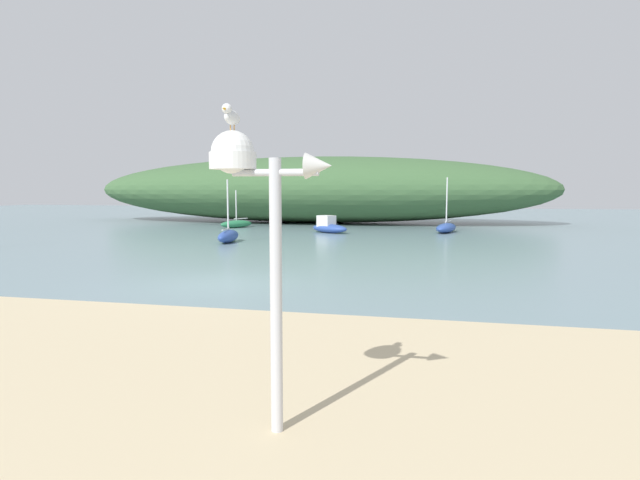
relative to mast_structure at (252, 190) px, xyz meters
name	(u,v)px	position (x,y,z in m)	size (l,w,h in m)	color
ground_plane	(218,284)	(-4.10, 8.40, -2.61)	(120.00, 120.00, 0.00)	gray
distant_hill	(314,190)	(-7.65, 34.91, -0.07)	(36.33, 10.20, 5.08)	#3D6038
mast_structure	(252,190)	(0.00, 0.00, 0.00)	(1.21, 0.46, 2.99)	silver
seagull_on_radar	(231,116)	(-0.19, -0.02, 0.71)	(0.13, 0.34, 0.24)	orange
sailboat_by_sandbar	(228,236)	(-8.18, 18.96, -2.28)	(0.94, 2.56, 3.06)	#2D4C9E
sailboat_far_left	(236,224)	(-11.41, 28.09, -2.34)	(1.94, 2.40, 2.51)	#287A4C
motorboat_centre_water	(329,226)	(-4.53, 25.54, -2.23)	(2.72, 2.17, 1.03)	#2D4C9E
sailboat_inner_mooring	(446,228)	(2.31, 27.19, -2.31)	(1.66, 3.08, 3.29)	#2D4C9E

